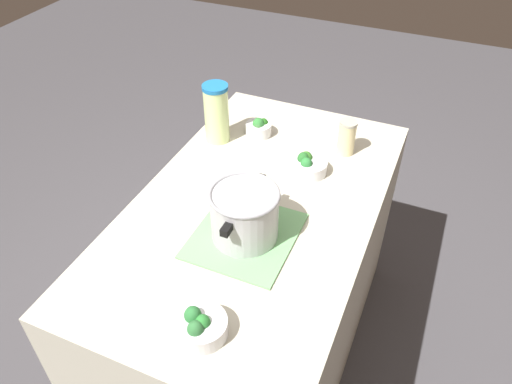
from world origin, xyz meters
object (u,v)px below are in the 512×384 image
object	(u,v)px
cooking_pot	(245,214)
broccoli_bowl_back	(259,128)
broccoli_bowl_front	(308,165)
lemonade_pitcher	(216,113)
broccoli_bowl_center	(201,326)
mason_jar	(347,137)

from	to	relation	value
cooking_pot	broccoli_bowl_back	distance (m)	0.60
cooking_pot	broccoli_bowl_front	bearing A→B (deg)	169.37
lemonade_pitcher	broccoli_bowl_front	size ratio (longest dim) A/B	1.87
broccoli_bowl_front	broccoli_bowl_center	xyz separation A→B (m)	(0.77, -0.03, 0.00)
mason_jar	broccoli_bowl_center	xyz separation A→B (m)	(0.95, -0.12, -0.04)
cooking_pot	mason_jar	world-z (taller)	cooking_pot
broccoli_bowl_front	broccoli_bowl_back	bearing A→B (deg)	-121.14
broccoli_bowl_front	broccoli_bowl_back	size ratio (longest dim) A/B	1.23
broccoli_bowl_front	cooking_pot	bearing A→B (deg)	-10.63
lemonade_pitcher	broccoli_bowl_center	world-z (taller)	lemonade_pitcher
broccoli_bowl_front	mason_jar	bearing A→B (deg)	152.34
mason_jar	cooking_pot	bearing A→B (deg)	-16.18
lemonade_pitcher	broccoli_bowl_front	distance (m)	0.42
broccoli_bowl_center	broccoli_bowl_front	bearing A→B (deg)	177.63
broccoli_bowl_back	broccoli_bowl_front	bearing A→B (deg)	58.86
lemonade_pitcher	broccoli_bowl_front	xyz separation A→B (m)	(0.06, 0.40, -0.09)
broccoli_bowl_front	broccoli_bowl_back	xyz separation A→B (m)	(-0.16, -0.27, 0.00)
cooking_pot	broccoli_bowl_front	size ratio (longest dim) A/B	2.22
cooking_pot	broccoli_bowl_back	bearing A→B (deg)	-161.22
mason_jar	broccoli_bowl_back	xyz separation A→B (m)	(0.01, -0.36, -0.04)
broccoli_bowl_center	lemonade_pitcher	bearing A→B (deg)	-155.96
broccoli_bowl_center	broccoli_bowl_back	distance (m)	0.96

